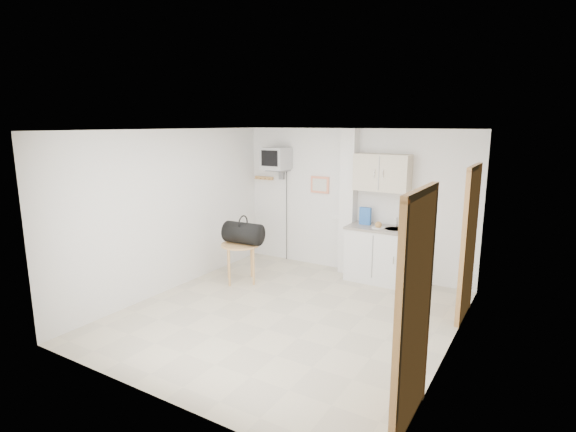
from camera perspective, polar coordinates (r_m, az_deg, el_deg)
The scene contains 7 objects.
ground at distance 6.30m, azimuth -0.17°, elevation -12.50°, with size 4.50×4.50×0.00m, color beige.
room_envelope at distance 5.80m, azimuth 2.30°, elevation 1.31°, with size 4.24×4.54×2.55m.
kitchenette at distance 7.54m, azimuth 11.51°, elevation -2.19°, with size 1.03×0.58×2.10m.
crt_television at distance 8.26m, azimuth -1.54°, elevation 7.20°, with size 0.44×0.45×2.15m.
round_table at distance 7.43m, azimuth -6.07°, elevation -4.14°, with size 0.63×0.63×0.65m.
duffel_bag at distance 7.38m, azimuth -5.70°, elevation -2.15°, with size 0.65×0.39×0.47m.
water_bottle at distance 6.13m, azimuth 15.37°, elevation -12.21°, with size 0.10×0.10×0.31m.
Camera 1 is at (2.98, -4.92, 2.58)m, focal length 28.00 mm.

